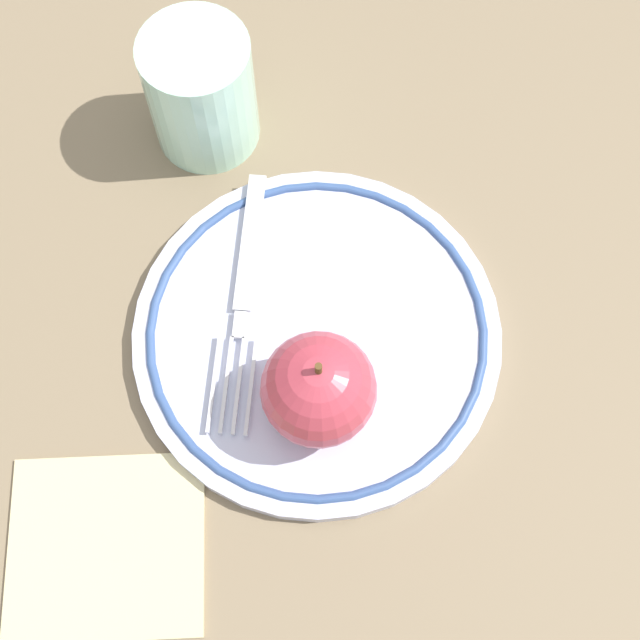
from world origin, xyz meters
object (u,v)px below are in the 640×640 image
Objects in this scene: plate at (320,335)px; fork at (244,290)px; drinking_glass at (201,92)px; apple_red_whole at (319,389)px; napkin_folded at (106,545)px.

fork reaches higher than plate.
apple_red_whole is at bearing -148.46° from drinking_glass.
napkin_folded is at bearing 146.84° from plate.
plate reaches higher than napkin_folded.
fork is at bearing -156.16° from drinking_glass.
plate is at bearing -33.16° from napkin_folded.
apple_red_whole reaches higher than fork.
napkin_folded is (-0.16, 0.10, -0.00)m from plate.
drinking_glass is 0.78× the size of napkin_folded.
plate is 1.31× the size of fork.
fork is 0.14m from drinking_glass.
plate is at bearing 65.35° from fork.
napkin_folded is at bearing 134.02° from apple_red_whole.
fork is (0.02, 0.06, 0.01)m from plate.
plate is 0.06m from fork.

